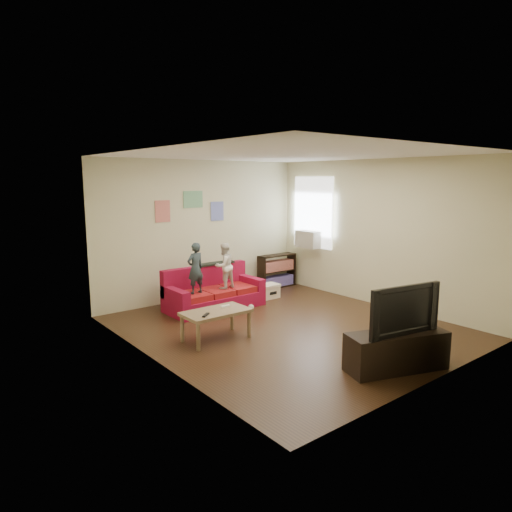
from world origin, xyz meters
TOP-DOWN VIEW (x-y plane):
  - room_shell at (0.00, 0.00)m, footprint 4.52×5.02m
  - sofa at (-0.30, 1.70)m, footprint 1.77×0.81m
  - child_a at (-0.75, 1.54)m, footprint 0.35×0.25m
  - child_b at (-0.15, 1.54)m, footprint 0.44×0.37m
  - coffee_table at (-1.19, 0.24)m, footprint 0.98×0.54m
  - remote at (-1.44, 0.12)m, footprint 0.17×0.15m
  - game_controller at (-0.99, 0.29)m, footprint 0.15×0.05m
  - bookshelf at (1.70, 2.21)m, footprint 0.89×0.27m
  - window at (2.22, 1.65)m, footprint 0.04×1.08m
  - ac_unit at (2.10, 1.65)m, footprint 0.28×0.55m
  - artwork_left at (-0.85, 2.48)m, footprint 0.30×0.01m
  - artwork_center at (-0.20, 2.48)m, footprint 0.42×0.01m
  - artwork_right at (0.35, 2.48)m, footprint 0.30×0.01m
  - file_box at (0.95, 1.60)m, footprint 0.40×0.31m
  - tv_stand at (-0.04, -2.04)m, footprint 1.34×0.83m
  - television at (-0.04, -2.04)m, footprint 1.07×0.34m
  - tissue at (0.15, 1.13)m, footprint 0.11×0.11m

SIDE VIEW (x-z plane):
  - tissue at x=0.15m, z-range 0.00..0.10m
  - file_box at x=0.95m, z-range 0.00..0.28m
  - tv_stand at x=-0.04m, z-range 0.00..0.48m
  - sofa at x=-0.30m, z-range -0.13..0.65m
  - bookshelf at x=1.70m, z-range -0.04..0.68m
  - coffee_table at x=-1.19m, z-range 0.16..0.60m
  - remote at x=-1.44m, z-range 0.44..0.46m
  - game_controller at x=-0.99m, z-range 0.44..0.47m
  - television at x=-0.04m, z-range 0.48..1.09m
  - child_b at x=-0.15m, z-range 0.37..1.20m
  - child_a at x=-0.75m, z-range 0.37..1.26m
  - ac_unit at x=2.10m, z-range 0.91..1.26m
  - room_shell at x=0.00m, z-range -0.01..2.71m
  - window at x=2.22m, z-range 0.90..2.38m
  - artwork_right at x=0.35m, z-range 1.51..1.89m
  - artwork_left at x=-0.85m, z-range 1.55..1.95m
  - artwork_center at x=-0.20m, z-range 1.79..2.11m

